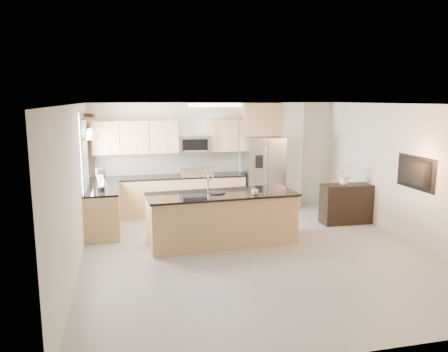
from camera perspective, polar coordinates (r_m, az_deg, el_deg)
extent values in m
plane|color=gray|center=(7.90, 4.19, -9.87)|extent=(6.50, 6.50, 0.00)
cube|color=white|center=(7.43, 4.45, 9.34)|extent=(6.00, 6.50, 0.02)
cube|color=beige|center=(10.66, -0.94, 2.57)|extent=(6.00, 0.02, 2.60)
cube|color=beige|center=(4.65, 16.56, -7.73)|extent=(6.00, 0.02, 2.60)
cube|color=beige|center=(7.25, -18.92, -1.54)|extent=(0.02, 6.50, 2.60)
cube|color=beige|center=(8.92, 23.02, 0.29)|extent=(0.02, 6.50, 2.60)
cube|color=tan|center=(10.30, -7.22, -2.64)|extent=(3.55, 0.65, 0.88)
cube|color=black|center=(10.21, -7.28, -0.12)|extent=(3.55, 0.66, 0.04)
cube|color=silver|center=(10.48, -7.49, 1.69)|extent=(3.55, 0.02, 0.52)
cube|color=tan|center=(9.22, -15.52, -4.44)|extent=(0.65, 1.50, 0.88)
cube|color=black|center=(9.12, -15.65, -1.64)|extent=(0.66, 1.50, 0.04)
cube|color=black|center=(10.38, -3.79, -2.42)|extent=(0.76, 0.64, 0.90)
cube|color=black|center=(10.29, -3.82, 0.11)|extent=(0.76, 0.62, 0.03)
cube|color=#A8A8AB|center=(9.98, -3.54, 0.47)|extent=(0.76, 0.04, 0.22)
cube|color=tan|center=(10.20, -11.50, 5.00)|extent=(1.92, 0.33, 0.75)
cube|color=tan|center=(10.49, 0.26, 5.33)|extent=(0.82, 0.33, 0.75)
cube|color=#A8A8AB|center=(10.32, -3.98, 4.14)|extent=(0.76, 0.40, 0.40)
cube|color=black|center=(10.13, -3.80, 4.03)|extent=(0.60, 0.02, 0.28)
cube|color=#A8A8AB|center=(10.64, 5.08, 0.28)|extent=(0.92, 0.75, 1.78)
cube|color=gray|center=(10.29, 5.74, -0.07)|extent=(0.02, 0.01, 1.69)
cube|color=black|center=(10.15, 4.62, 1.87)|extent=(0.18, 0.03, 0.30)
cube|color=silver|center=(11.05, 8.49, 2.72)|extent=(0.60, 0.30, 2.60)
cube|color=white|center=(9.02, -17.85, 2.95)|extent=(0.03, 1.05, 1.55)
cube|color=white|center=(9.02, -17.75, 2.96)|extent=(0.03, 1.15, 1.65)
cube|color=brown|center=(9.08, -17.05, 4.95)|extent=(0.30, 1.20, 0.04)
cube|color=brown|center=(9.06, -17.17, 7.28)|extent=(0.30, 1.20, 0.04)
cube|color=white|center=(8.87, -1.22, 9.22)|extent=(1.00, 0.50, 0.06)
cube|color=tan|center=(8.23, -0.28, -5.67)|extent=(2.76, 1.08, 0.92)
cube|color=black|center=(8.11, -0.29, -2.40)|extent=(2.82, 1.14, 0.04)
cube|color=black|center=(8.07, -1.73, -2.58)|extent=(0.57, 0.42, 0.01)
cylinder|color=#A8A8AB|center=(8.25, -2.06, -0.85)|extent=(0.03, 0.03, 0.34)
torus|color=#A8A8AB|center=(8.16, -1.98, 0.10)|extent=(0.21, 0.03, 0.21)
cube|color=black|center=(9.90, 15.66, -3.52)|extent=(1.09, 0.48, 0.86)
imported|color=white|center=(8.00, 4.06, -2.09)|extent=(0.14, 0.14, 0.10)
cylinder|color=black|center=(8.13, -1.02, -2.17)|extent=(0.45, 0.45, 0.02)
cylinder|color=black|center=(8.72, -15.77, -1.70)|extent=(0.14, 0.14, 0.10)
cylinder|color=silver|center=(8.69, -15.82, -0.64)|extent=(0.11, 0.11, 0.23)
cone|color=#A8A8AB|center=(8.91, -15.42, -0.93)|extent=(0.23, 0.23, 0.25)
cylinder|color=black|center=(8.89, -15.46, -0.06)|extent=(0.05, 0.05, 0.05)
cube|color=black|center=(9.38, -15.76, -0.11)|extent=(0.21, 0.25, 0.35)
cylinder|color=#A8A8AB|center=(9.33, -15.75, -0.67)|extent=(0.11, 0.11, 0.12)
imported|color=#A8A8AB|center=(9.17, -17.15, 7.73)|extent=(0.49, 0.49, 0.10)
imported|color=white|center=(9.82, 15.55, 0.79)|extent=(0.58, 0.50, 0.62)
imported|color=black|center=(8.70, 23.34, 0.38)|extent=(0.14, 1.08, 0.62)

